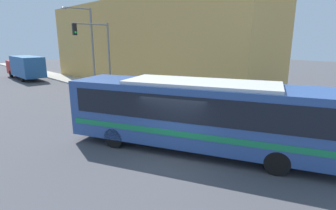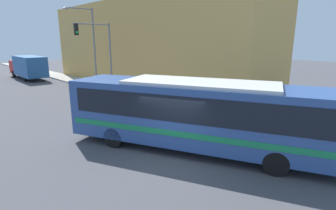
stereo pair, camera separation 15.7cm
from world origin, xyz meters
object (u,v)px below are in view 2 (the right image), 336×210
at_px(parking_meter, 134,86).
at_px(street_lamp, 90,41).
at_px(traffic_light_pole, 99,46).
at_px(delivery_truck, 28,66).
at_px(fire_hydrant, 176,103).
at_px(city_bus, 199,111).
at_px(pedestrian_near_corner, 144,84).

distance_m(parking_meter, street_lamp, 7.59).
relative_size(traffic_light_pole, parking_meter, 4.40).
relative_size(delivery_truck, street_lamp, 1.10).
bearing_deg(street_lamp, fire_hydrant, -89.40).
xyz_separation_m(city_bus, pedestrian_near_corner, (5.16, 10.36, -0.69)).
height_order(city_bus, pedestrian_near_corner, city_bus).
height_order(fire_hydrant, parking_meter, parking_meter).
distance_m(traffic_light_pole, pedestrian_near_corner, 5.13).
height_order(traffic_light_pole, parking_meter, traffic_light_pole).
bearing_deg(street_lamp, pedestrian_near_corner, -78.73).
bearing_deg(traffic_light_pole, street_lamp, 75.81).
bearing_deg(city_bus, parking_meter, 43.92).
relative_size(parking_meter, street_lamp, 0.18).
xyz_separation_m(parking_meter, pedestrian_near_corner, (1.18, 0.18, -0.00)).
xyz_separation_m(city_bus, traffic_light_pole, (3.08, 13.84, 2.45)).
distance_m(city_bus, street_lamp, 17.57).
xyz_separation_m(parking_meter, street_lamp, (-0.12, 6.73, 3.52)).
xyz_separation_m(delivery_truck, parking_meter, (2.75, -18.37, -0.49)).
xyz_separation_m(fire_hydrant, traffic_light_pole, (-0.90, 8.44, 3.67)).
xyz_separation_m(delivery_truck, pedestrian_near_corner, (3.94, -18.19, -0.49)).
height_order(city_bus, delivery_truck, city_bus).
distance_m(delivery_truck, street_lamp, 12.32).
bearing_deg(city_bus, pedestrian_near_corner, 38.77).
xyz_separation_m(city_bus, street_lamp, (3.85, 16.91, 2.83)).
bearing_deg(delivery_truck, city_bus, -92.45).
bearing_deg(fire_hydrant, street_lamp, 90.60).
bearing_deg(city_bus, street_lamp, 52.40).
height_order(fire_hydrant, pedestrian_near_corner, pedestrian_near_corner).
bearing_deg(delivery_truck, parking_meter, -81.48).
xyz_separation_m(traffic_light_pole, pedestrian_near_corner, (2.08, -3.48, -3.14)).
xyz_separation_m(city_bus, delivery_truck, (1.22, 28.55, -0.20)).
bearing_deg(parking_meter, street_lamp, 91.03).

